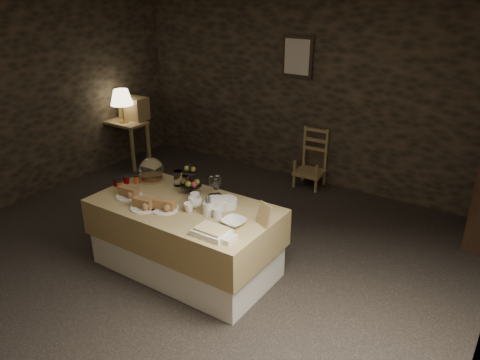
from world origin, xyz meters
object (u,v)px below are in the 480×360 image
Objects in this scene: fruit_stand at (190,181)px; wine_rack at (134,108)px; chair at (312,161)px; console_table at (125,129)px; table_lamp at (121,98)px; buffet_table at (185,233)px.

wine_rack is at bearing 146.45° from fruit_stand.
console_table is at bearing -163.77° from chair.
table_lamp is 0.31m from wine_rack.
wine_rack is (0.00, 0.23, -0.21)m from table_lamp.
fruit_stand is at bearing -98.26° from chair.
console_table is 1.14× the size of chair.
buffet_table is 2.85× the size of chair.
table_lamp is (-2.56, 1.64, 0.69)m from buffet_table.
chair reaches higher than console_table.
table_lamp is at bearing 150.36° from fruit_stand.
wine_rack is 2.83m from chair.
console_table is 2.89m from chair.
chair is 2.00× the size of fruit_stand.
buffet_table is 3.11m from console_table.
buffet_table is 0.51m from fruit_stand.
console_table is at bearing 135.00° from table_lamp.
chair is (0.11, 2.63, -0.05)m from buffet_table.
wine_rack is 1.32× the size of fruit_stand.
table_lamp is (0.05, -0.05, 0.51)m from console_table.
buffet_table is at bearing -32.92° from console_table.
buffet_table is 5.71× the size of fruit_stand.
fruit_stand is at bearing -29.64° from table_lamp.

